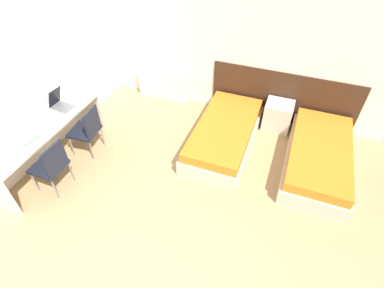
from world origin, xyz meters
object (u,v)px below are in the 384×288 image
(nightstand, at_px, (278,115))
(chair_near_laptop, at_px, (87,129))
(bed_near_window, at_px, (224,134))
(bed_near_door, at_px, (319,157))
(laptop, at_px, (60,104))
(chair_near_notebook, at_px, (51,165))

(nightstand, distance_m, chair_near_laptop, 3.37)
(bed_near_window, relative_size, bed_near_door, 1.00)
(nightstand, height_order, laptop, laptop)
(chair_near_laptop, height_order, laptop, laptop)
(nightstand, xyz_separation_m, chair_near_laptop, (-2.85, -1.78, 0.22))
(bed_near_window, bearing_deg, nightstand, 45.04)
(chair_near_notebook, bearing_deg, laptop, 117.34)
(nightstand, relative_size, chair_near_laptop, 0.61)
(bed_near_window, distance_m, bed_near_door, 1.57)
(bed_near_door, bearing_deg, nightstand, 134.96)
(bed_near_window, xyz_separation_m, chair_near_laptop, (-2.06, -1.00, 0.28))
(chair_near_notebook, bearing_deg, bed_near_door, 27.60)
(bed_near_door, relative_size, chair_near_notebook, 2.32)
(bed_near_door, bearing_deg, chair_near_laptop, -164.68)
(bed_near_window, height_order, laptop, laptop)
(bed_near_window, height_order, bed_near_door, same)
(bed_near_window, relative_size, nightstand, 3.78)
(chair_near_laptop, xyz_separation_m, laptop, (-0.46, 0.06, 0.34))
(laptop, bearing_deg, chair_near_laptop, -3.29)
(bed_near_door, height_order, laptop, laptop)
(chair_near_notebook, distance_m, laptop, 1.09)
(bed_near_door, bearing_deg, laptop, -167.14)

